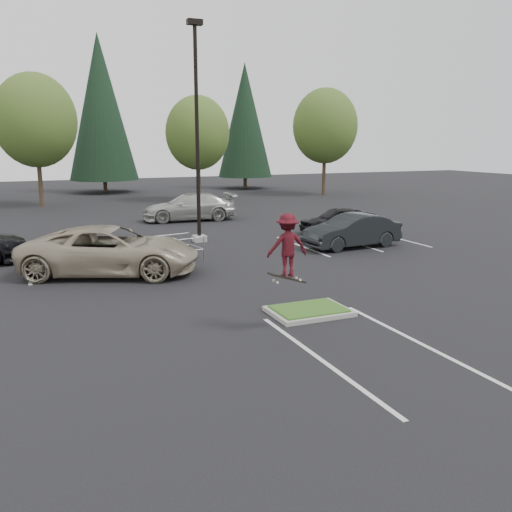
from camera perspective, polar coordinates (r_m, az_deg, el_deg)
name	(u,v)px	position (r m, az deg, el deg)	size (l,w,h in m)	color
ground	(309,313)	(15.46, 5.59, -6.03)	(120.00, 120.00, 0.00)	black
grass_median	(309,311)	(15.44, 5.59, -5.75)	(2.20, 1.60, 0.16)	gray
stall_lines	(200,272)	(20.33, -5.97, -1.64)	(22.62, 17.60, 0.01)	silver
light_pole	(197,146)	(26.02, -6.19, 11.45)	(0.70, 0.60, 10.12)	gray
decid_b	(35,123)	(43.44, -22.20, 12.79)	(5.89, 5.89, 9.64)	#38281C
decid_c	(197,135)	(44.68, -6.18, 12.53)	(5.12, 5.12, 8.38)	#38281C
decid_d	(325,128)	(49.99, 7.25, 13.19)	(5.76, 5.76, 9.43)	#38281C
conif_b	(101,107)	(53.94, -16.02, 14.80)	(6.38, 6.38, 14.50)	#38281C
conif_c	(245,120)	(56.51, -1.17, 14.07)	(5.50, 5.50, 12.50)	#38281C
cart_corral	(147,249)	(21.61, -11.42, 0.74)	(3.80, 2.00, 1.03)	gray
skateboarder	(287,246)	(13.51, 3.33, 1.09)	(1.09, 0.71, 1.82)	black
car_l_tan	(108,250)	(20.42, -15.30, 0.58)	(2.92, 6.33, 1.76)	tan
car_r_charc	(352,231)	(25.14, 10.06, 2.62)	(1.61, 4.62, 1.52)	black
car_r_black	(338,220)	(28.97, 8.64, 3.77)	(1.65, 4.10, 1.40)	black
car_far_silver	(190,207)	(33.62, -7.01, 5.15)	(2.31, 5.67, 1.65)	#ACACA7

